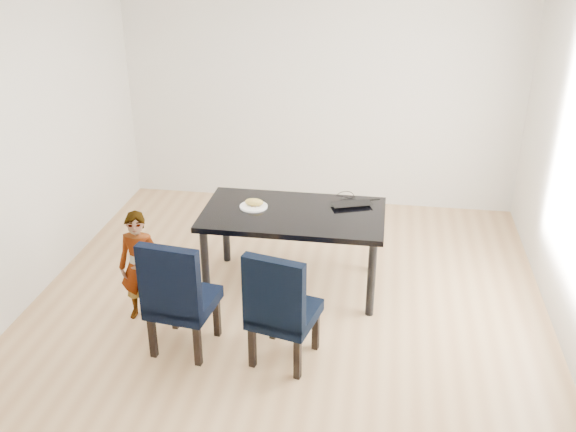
% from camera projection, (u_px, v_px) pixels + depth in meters
% --- Properties ---
extents(floor, '(4.50, 5.00, 0.01)m').
position_uv_depth(floor, '(284.00, 316.00, 5.52)').
color(floor, tan).
rests_on(floor, ground).
extents(wall_back, '(4.50, 0.01, 2.70)m').
position_uv_depth(wall_back, '(320.00, 89.00, 7.18)').
color(wall_back, silver).
rests_on(wall_back, ground).
extents(wall_front, '(4.50, 0.01, 2.70)m').
position_uv_depth(wall_front, '(188.00, 379.00, 2.70)').
color(wall_front, silver).
rests_on(wall_front, ground).
extents(wall_left, '(0.01, 5.00, 2.70)m').
position_uv_depth(wall_left, '(13.00, 153.00, 5.26)').
color(wall_left, silver).
rests_on(wall_left, ground).
extents(dining_table, '(1.60, 0.90, 0.75)m').
position_uv_depth(dining_table, '(293.00, 249.00, 5.80)').
color(dining_table, black).
rests_on(dining_table, floor).
extents(chair_left, '(0.53, 0.54, 0.98)m').
position_uv_depth(chair_left, '(183.00, 293.00, 4.92)').
color(chair_left, black).
rests_on(chair_left, floor).
extents(chair_right, '(0.56, 0.58, 0.97)m').
position_uv_depth(chair_right, '(285.00, 304.00, 4.79)').
color(chair_right, black).
rests_on(chair_right, floor).
extents(child, '(0.36, 0.24, 0.97)m').
position_uv_depth(child, '(140.00, 267.00, 5.29)').
color(child, '#FF3A15').
rests_on(child, floor).
extents(plate, '(0.33, 0.33, 0.01)m').
position_uv_depth(plate, '(254.00, 206.00, 5.73)').
color(plate, white).
rests_on(plate, dining_table).
extents(sandwich, '(0.18, 0.10, 0.07)m').
position_uv_depth(sandwich, '(254.00, 202.00, 5.72)').
color(sandwich, gold).
rests_on(sandwich, plate).
extents(laptop, '(0.42, 0.35, 0.03)m').
position_uv_depth(laptop, '(350.00, 202.00, 5.80)').
color(laptop, black).
rests_on(laptop, dining_table).
extents(cable_tangle, '(0.15, 0.15, 0.01)m').
position_uv_depth(cable_tangle, '(348.00, 200.00, 5.88)').
color(cable_tangle, black).
rests_on(cable_tangle, dining_table).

